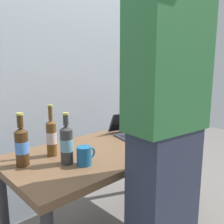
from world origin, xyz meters
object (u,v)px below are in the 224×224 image
object	(u,v)px
beer_bottle_brown	(22,145)
beer_bottle_dark	(51,137)
person_figure	(165,135)
beer_bottle_green	(67,144)
coffee_mug	(85,156)
laptop	(132,130)

from	to	relation	value
beer_bottle_brown	beer_bottle_dark	world-z (taller)	beer_bottle_dark
beer_bottle_dark	person_figure	size ratio (longest dim) A/B	0.18
beer_bottle_dark	beer_bottle_brown	bearing A→B (deg)	-172.25
beer_bottle_green	coffee_mug	xyz separation A→B (m)	(0.06, -0.09, -0.07)
person_figure	coffee_mug	distance (m)	0.49
beer_bottle_brown	beer_bottle_green	bearing A→B (deg)	-36.36
beer_bottle_brown	person_figure	distance (m)	0.80
beer_bottle_brown	person_figure	world-z (taller)	person_figure
beer_bottle_green	person_figure	xyz separation A→B (m)	(0.25, -0.50, 0.11)
person_figure	beer_bottle_brown	bearing A→B (deg)	124.85
coffee_mug	person_figure	bearing A→B (deg)	-65.67
laptop	beer_bottle_green	world-z (taller)	beer_bottle_green
beer_bottle_green	coffee_mug	world-z (taller)	beer_bottle_green
beer_bottle_brown	coffee_mug	xyz separation A→B (m)	(0.27, -0.24, -0.07)
laptop	coffee_mug	bearing A→B (deg)	-160.94
beer_bottle_dark	person_figure	distance (m)	0.73
person_figure	beer_bottle_dark	bearing A→B (deg)	110.24
beer_bottle_brown	coffee_mug	world-z (taller)	beer_bottle_brown
laptop	beer_bottle_green	distance (m)	0.77
beer_bottle_dark	coffee_mug	world-z (taller)	beer_bottle_dark
laptop	beer_bottle_dark	xyz separation A→B (m)	(-0.75, 0.03, 0.09)
person_figure	coffee_mug	size ratio (longest dim) A/B	14.96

